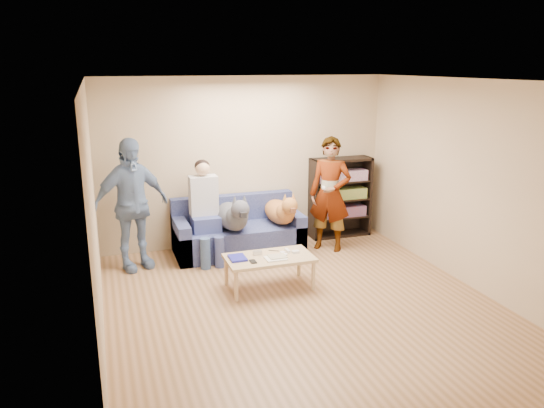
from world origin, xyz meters
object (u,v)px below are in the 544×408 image
object	(u,v)px
bookshelf	(340,195)
dog_tan	(281,211)
person_standing_right	(330,194)
coffee_table	(269,260)
sofa	(238,234)
person_seated	(205,207)
dog_gray	(233,215)
notebook_blue	(238,258)
person_standing_left	(131,205)
camera_silver	(257,253)

from	to	relation	value
bookshelf	dog_tan	bearing A→B (deg)	-160.91
person_standing_right	coffee_table	world-z (taller)	person_standing_right
sofa	person_seated	distance (m)	0.72
person_standing_right	dog_gray	xyz separation A→B (m)	(-1.48, 0.09, -0.22)
person_standing_right	notebook_blue	distance (m)	2.07
person_standing_left	dog_tan	world-z (taller)	person_standing_left
person_standing_right	bookshelf	bearing A→B (deg)	91.37
sofa	dog_gray	distance (m)	0.45
camera_silver	dog_tan	distance (m)	1.37
camera_silver	bookshelf	size ratio (longest dim) A/B	0.08
person_standing_left	notebook_blue	world-z (taller)	person_standing_left
dog_gray	dog_tan	xyz separation A→B (m)	(0.76, 0.07, -0.02)
coffee_table	bookshelf	world-z (taller)	bookshelf
person_standing_left	dog_gray	distance (m)	1.44
sofa	coffee_table	world-z (taller)	sofa
sofa	person_seated	bearing A→B (deg)	-166.01
person_standing_right	notebook_blue	world-z (taller)	person_standing_right
person_seated	notebook_blue	bearing A→B (deg)	-83.59
person_seated	coffee_table	distance (m)	1.48
person_standing_left	notebook_blue	distance (m)	1.74
dog_tan	bookshelf	size ratio (longest dim) A/B	0.89
person_seated	person_standing_right	bearing A→B (deg)	-6.22
person_standing_right	person_standing_left	bearing A→B (deg)	-143.35
camera_silver	dog_tan	bearing A→B (deg)	57.81
notebook_blue	dog_tan	distance (m)	1.59
person_standing_right	camera_silver	xyz separation A→B (m)	(-1.45, -0.99, -0.42)
person_standing_right	person_seated	bearing A→B (deg)	-146.96
bookshelf	sofa	bearing A→B (deg)	-172.60
bookshelf	person_standing_right	bearing A→B (deg)	-127.89
notebook_blue	dog_gray	world-z (taller)	dog_gray
sofa	dog_tan	size ratio (longest dim) A/B	1.65
sofa	dog_gray	world-z (taller)	dog_gray
sofa	bookshelf	world-z (taller)	bookshelf
person_seated	sofa	bearing A→B (deg)	13.99
person_seated	dog_tan	xyz separation A→B (m)	(1.15, -0.04, -0.15)
dog_gray	dog_tan	bearing A→B (deg)	5.29
person_seated	coffee_table	xyz separation A→B (m)	(0.54, -1.31, -0.40)
dog_tan	bookshelf	xyz separation A→B (m)	(1.16, 0.40, 0.06)
camera_silver	coffee_table	xyz separation A→B (m)	(0.12, -0.12, -0.07)
notebook_blue	camera_silver	world-z (taller)	camera_silver
person_standing_right	sofa	size ratio (longest dim) A/B	0.91
person_standing_left	dog_tan	size ratio (longest dim) A/B	1.59
dog_tan	bookshelf	bearing A→B (deg)	19.09
person_standing_left	notebook_blue	bearing A→B (deg)	-65.71
dog_gray	sofa	bearing A→B (deg)	62.91
person_standing_left	camera_silver	bearing A→B (deg)	-57.93
camera_silver	bookshelf	world-z (taller)	bookshelf
sofa	coffee_table	size ratio (longest dim) A/B	1.73
person_standing_left	person_seated	world-z (taller)	person_standing_left
person_standing_left	camera_silver	xyz separation A→B (m)	(1.45, -1.12, -0.47)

